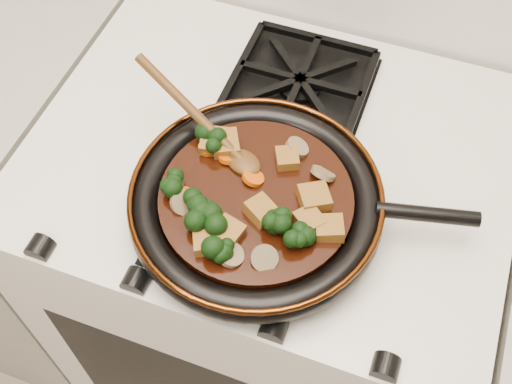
% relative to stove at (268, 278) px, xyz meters
% --- Properties ---
extents(stove, '(0.76, 0.60, 0.90)m').
position_rel_stove_xyz_m(stove, '(0.00, 0.00, 0.00)').
color(stove, silver).
rests_on(stove, ground).
extents(burner_grate_front, '(0.23, 0.23, 0.03)m').
position_rel_stove_xyz_m(burner_grate_front, '(0.00, -0.14, 0.46)').
color(burner_grate_front, black).
rests_on(burner_grate_front, stove).
extents(burner_grate_back, '(0.23, 0.23, 0.03)m').
position_rel_stove_xyz_m(burner_grate_back, '(0.00, 0.14, 0.46)').
color(burner_grate_back, black).
rests_on(burner_grate_back, stove).
extents(skillet, '(0.48, 0.36, 0.05)m').
position_rel_stove_xyz_m(skillet, '(0.02, -0.13, 0.49)').
color(skillet, black).
rests_on(skillet, burner_grate_front).
extents(braising_sauce, '(0.27, 0.27, 0.02)m').
position_rel_stove_xyz_m(braising_sauce, '(0.02, -0.13, 0.50)').
color(braising_sauce, black).
rests_on(braising_sauce, skillet).
extents(tofu_cube_0, '(0.05, 0.06, 0.03)m').
position_rel_stove_xyz_m(tofu_cube_0, '(-0.05, -0.06, 0.52)').
color(tofu_cube_0, brown).
rests_on(tofu_cube_0, braising_sauce).
extents(tofu_cube_1, '(0.05, 0.05, 0.03)m').
position_rel_stove_xyz_m(tofu_cube_1, '(0.04, -0.15, 0.52)').
color(tofu_cube_1, brown).
rests_on(tofu_cube_1, braising_sauce).
extents(tofu_cube_2, '(0.05, 0.05, 0.02)m').
position_rel_stove_xyz_m(tofu_cube_2, '(0.13, -0.14, 0.52)').
color(tofu_cube_2, brown).
rests_on(tofu_cube_2, braising_sauce).
extents(tofu_cube_3, '(0.04, 0.05, 0.02)m').
position_rel_stove_xyz_m(tofu_cube_3, '(0.04, -0.05, 0.52)').
color(tofu_cube_3, brown).
rests_on(tofu_cube_3, braising_sauce).
extents(tofu_cube_4, '(0.05, 0.05, 0.02)m').
position_rel_stove_xyz_m(tofu_cube_4, '(0.10, -0.14, 0.52)').
color(tofu_cube_4, brown).
rests_on(tofu_cube_4, braising_sauce).
extents(tofu_cube_5, '(0.05, 0.05, 0.03)m').
position_rel_stove_xyz_m(tofu_cube_5, '(-0.07, -0.06, 0.52)').
color(tofu_cube_5, brown).
rests_on(tofu_cube_5, braising_sauce).
extents(tofu_cube_6, '(0.05, 0.05, 0.02)m').
position_rel_stove_xyz_m(tofu_cube_6, '(-0.01, -0.22, 0.52)').
color(tofu_cube_6, brown).
rests_on(tofu_cube_6, braising_sauce).
extents(tofu_cube_7, '(0.06, 0.06, 0.03)m').
position_rel_stove_xyz_m(tofu_cube_7, '(0.10, -0.11, 0.52)').
color(tofu_cube_7, brown).
rests_on(tofu_cube_7, braising_sauce).
extents(tofu_cube_8, '(0.05, 0.05, 0.03)m').
position_rel_stove_xyz_m(tofu_cube_8, '(0.00, -0.20, 0.52)').
color(tofu_cube_8, brown).
rests_on(tofu_cube_8, braising_sauce).
extents(broccoli_floret_0, '(0.07, 0.07, 0.07)m').
position_rel_stove_xyz_m(broccoli_floret_0, '(-0.02, -0.19, 0.52)').
color(broccoli_floret_0, black).
rests_on(broccoli_floret_0, braising_sauce).
extents(broccoli_floret_1, '(0.08, 0.09, 0.07)m').
position_rel_stove_xyz_m(broccoli_floret_1, '(0.09, -0.18, 0.52)').
color(broccoli_floret_1, black).
rests_on(broccoli_floret_1, braising_sauce).
extents(broccoli_floret_2, '(0.08, 0.08, 0.07)m').
position_rel_stove_xyz_m(broccoli_floret_2, '(-0.08, -0.07, 0.52)').
color(broccoli_floret_2, black).
rests_on(broccoli_floret_2, braising_sauce).
extents(broccoli_floret_3, '(0.08, 0.07, 0.08)m').
position_rel_stove_xyz_m(broccoli_floret_3, '(0.06, -0.17, 0.52)').
color(broccoli_floret_3, black).
rests_on(broccoli_floret_3, braising_sauce).
extents(broccoli_floret_4, '(0.08, 0.08, 0.07)m').
position_rel_stove_xyz_m(broccoli_floret_4, '(-0.09, -0.15, 0.52)').
color(broccoli_floret_4, black).
rests_on(broccoli_floret_4, braising_sauce).
extents(broccoli_floret_5, '(0.09, 0.09, 0.07)m').
position_rel_stove_xyz_m(broccoli_floret_5, '(-0.05, -0.17, 0.52)').
color(broccoli_floret_5, black).
rests_on(broccoli_floret_5, braising_sauce).
extents(broccoli_floret_6, '(0.08, 0.08, 0.06)m').
position_rel_stove_xyz_m(broccoli_floret_6, '(0.01, -0.23, 0.52)').
color(broccoli_floret_6, black).
rests_on(broccoli_floret_6, braising_sauce).
extents(carrot_coin_0, '(0.03, 0.03, 0.02)m').
position_rel_stove_xyz_m(carrot_coin_0, '(-0.04, -0.08, 0.51)').
color(carrot_coin_0, '#BE4805').
rests_on(carrot_coin_0, braising_sauce).
extents(carrot_coin_1, '(0.03, 0.03, 0.02)m').
position_rel_stove_xyz_m(carrot_coin_1, '(0.01, -0.10, 0.51)').
color(carrot_coin_1, '#BE4805').
rests_on(carrot_coin_1, braising_sauce).
extents(carrot_coin_2, '(0.03, 0.03, 0.01)m').
position_rel_stove_xyz_m(carrot_coin_2, '(-0.08, -0.07, 0.51)').
color(carrot_coin_2, '#BE4805').
rests_on(carrot_coin_2, braising_sauce).
extents(carrot_coin_3, '(0.03, 0.03, 0.02)m').
position_rel_stove_xyz_m(carrot_coin_3, '(-0.08, -0.16, 0.51)').
color(carrot_coin_3, '#BE4805').
rests_on(carrot_coin_3, braising_sauce).
extents(mushroom_slice_0, '(0.05, 0.05, 0.02)m').
position_rel_stove_xyz_m(mushroom_slice_0, '(0.05, -0.03, 0.52)').
color(mushroom_slice_0, brown).
rests_on(mushroom_slice_0, braising_sauce).
extents(mushroom_slice_1, '(0.05, 0.05, 0.03)m').
position_rel_stove_xyz_m(mushroom_slice_1, '(0.06, -0.22, 0.52)').
color(mushroom_slice_1, brown).
rests_on(mushroom_slice_1, braising_sauce).
extents(mushroom_slice_2, '(0.04, 0.05, 0.03)m').
position_rel_stove_xyz_m(mushroom_slice_2, '(-0.07, -0.17, 0.52)').
color(mushroom_slice_2, brown).
rests_on(mushroom_slice_2, braising_sauce).
extents(mushroom_slice_3, '(0.04, 0.04, 0.02)m').
position_rel_stove_xyz_m(mushroom_slice_3, '(0.02, -0.23, 0.52)').
color(mushroom_slice_3, brown).
rests_on(mushroom_slice_3, braising_sauce).
extents(mushroom_slice_4, '(0.04, 0.04, 0.03)m').
position_rel_stove_xyz_m(mushroom_slice_4, '(0.10, -0.06, 0.52)').
color(mushroom_slice_4, brown).
rests_on(mushroom_slice_4, braising_sauce).
extents(wooden_spoon, '(0.14, 0.08, 0.22)m').
position_rel_stove_xyz_m(wooden_spoon, '(-0.07, -0.06, 0.53)').
color(wooden_spoon, '#492C0F').
rests_on(wooden_spoon, braising_sauce).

